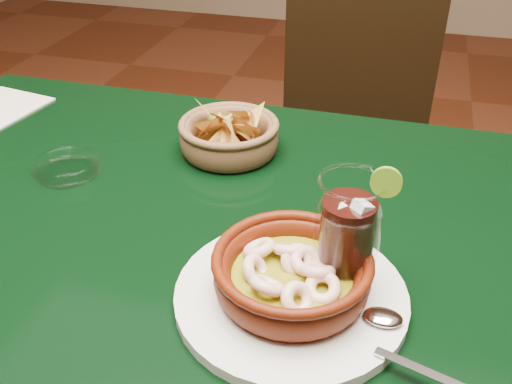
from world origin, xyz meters
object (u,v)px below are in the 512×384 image
(shrimp_plate, at_px, (292,280))
(cola_drink, at_px, (346,240))
(dining_chair, at_px, (351,145))
(chip_basket, at_px, (229,136))
(dining_table, at_px, (179,252))

(shrimp_plate, relative_size, cola_drink, 2.00)
(dining_chair, relative_size, chip_basket, 4.43)
(dining_table, xyz_separation_m, chip_basket, (0.03, 0.18, 0.13))
(dining_chair, bearing_deg, shrimp_plate, -88.53)
(dining_chair, xyz_separation_m, cola_drink, (0.08, -0.83, 0.32))
(dining_table, distance_m, dining_chair, 0.75)
(dining_table, height_order, cola_drink, cola_drink)
(dining_table, xyz_separation_m, shrimp_plate, (0.23, -0.16, 0.13))
(dining_chair, distance_m, shrimp_plate, 0.91)
(dining_table, bearing_deg, dining_chair, 74.01)
(shrimp_plate, distance_m, cola_drink, 0.08)
(dining_table, height_order, chip_basket, chip_basket)
(dining_table, bearing_deg, cola_drink, -23.65)
(shrimp_plate, height_order, chip_basket, chip_basket)
(chip_basket, bearing_deg, shrimp_plate, -60.55)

